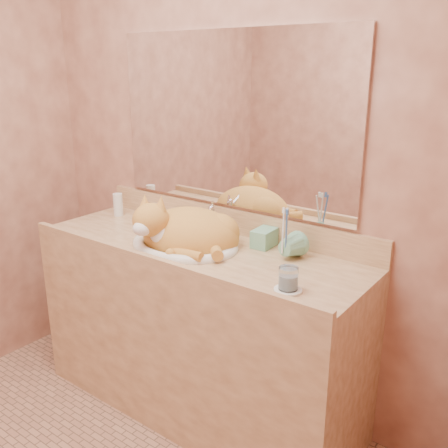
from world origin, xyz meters
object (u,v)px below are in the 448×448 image
Objects in this scene: soap_dispenser at (258,231)px; water_glass at (288,278)px; sink_basin at (184,229)px; vanity_counter at (197,330)px; toothbrush_cup at (284,250)px; cat at (185,230)px.

soap_dispenser is 2.19× the size of water_glass.
sink_basin is at bearing -156.74° from soap_dispenser.
toothbrush_cup is at bearing 11.32° from vanity_counter.
cat is 5.45× the size of water_glass.
cat is at bearing -38.27° from sink_basin.
vanity_counter is at bearing 164.31° from water_glass.
toothbrush_cup is at bearing -17.93° from soap_dispenser.
vanity_counter is 8.72× the size of soap_dispenser.
toothbrush_cup reaches higher than vanity_counter.
cat reaches higher than vanity_counter.
vanity_counter is 19.06× the size of water_glass.
soap_dispenser is at bearing 26.62° from vanity_counter.
vanity_counter is 0.51m from cat.
vanity_counter is 0.59m from soap_dispenser.
soap_dispenser is at bearing 26.96° from sink_basin.
sink_basin is at bearing 125.64° from cat.
vanity_counter is 0.51m from sink_basin.
sink_basin is at bearing -167.41° from toothbrush_cup.
sink_basin is 6.05× the size of water_glass.
toothbrush_cup is (0.45, 0.11, -0.03)m from cat.
soap_dispenser is 0.43m from water_glass.
cat is 2.49× the size of soap_dispenser.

